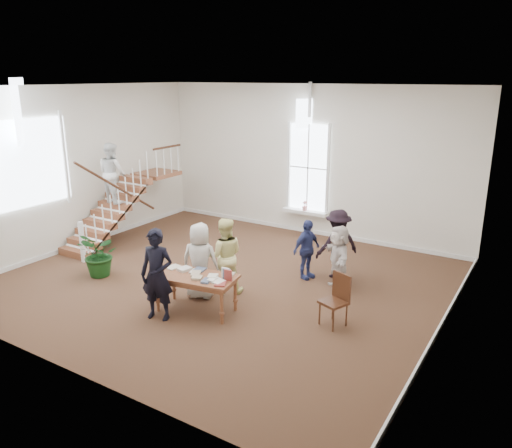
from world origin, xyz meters
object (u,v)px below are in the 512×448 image
Objects in this scene: police_officer at (157,275)px; elderly_woman at (200,261)px; person_yellow at (225,256)px; woman_cluster_c at (338,258)px; side_chair at (337,296)px; woman_cluster_a at (307,249)px; floor_plant at (100,255)px; library_table at (197,280)px; woman_cluster_b at (338,244)px.

police_officer reaches higher than elderly_woman.
police_officer is 1.26m from elderly_woman.
person_yellow reaches higher than woman_cluster_c.
side_chair is (3.05, 0.39, -0.26)m from elderly_woman.
elderly_woman is at bearing 162.12° from woman_cluster_a.
woman_cluster_a is at bearing 30.45° from floor_plant.
person_yellow is (0.30, 0.50, 0.02)m from elderly_woman.
police_officer reaches higher than woman_cluster_a.
person_yellow reaches higher than woman_cluster_a.
library_table is 3.29m from woman_cluster_c.
woman_cluster_c is 1.37× the size of floor_plant.
woman_cluster_c is at bearing 62.59° from woman_cluster_b.
elderly_woman reaches higher than woman_cluster_c.
library_table is at bearing -76.78° from woman_cluster_c.
floor_plant is at bearing 145.54° from police_officer.
woman_cluster_b is at bearing 44.52° from police_officer.
woman_cluster_a reaches higher than side_chair.
floor_plant is (-4.91, -2.99, -0.29)m from woman_cluster_b.
library_table is 1.11m from person_yellow.
person_yellow is 2.08m from woman_cluster_a.
woman_cluster_b is at bearing 31.29° from floor_plant.
library_table is at bearing 9.55° from woman_cluster_b.
woman_cluster_c is 5.72m from floor_plant.
woman_cluster_b is at bearing -36.56° from woman_cluster_a.
floor_plant is (-5.21, -2.34, -0.20)m from woman_cluster_c.
woman_cluster_a is at bearing 58.20° from library_table.
woman_cluster_b is (2.10, 2.64, -0.00)m from elderly_woman.
person_yellow is (0.40, 1.75, -0.07)m from police_officer.
woman_cluster_c is at bearing -159.17° from elderly_woman.
side_chair is (0.95, -2.25, -0.26)m from woman_cluster_b.
side_chair is at bearing 60.71° from woman_cluster_b.
police_officer is 1.11× the size of woman_cluster_b.
woman_cluster_c is at bearing 36.36° from police_officer.
person_yellow is 1.14× the size of woman_cluster_c.
person_yellow reaches higher than side_chair.
floor_plant is (-3.17, 0.25, -0.15)m from library_table.
person_yellow is at bearing 15.18° from floor_plant.
side_chair is at bearing 10.57° from library_table.
woman_cluster_b reaches higher than side_chair.
elderly_woman is 3.38m from woman_cluster_b.
person_yellow is at bearing 83.79° from library_table.
side_chair is (3.15, 1.64, -0.35)m from police_officer.
police_officer is 2.88m from floor_plant.
woman_cluster_b is at bearing -165.01° from person_yellow.
police_officer is at bearing 8.29° from woman_cluster_b.
floor_plant is at bearing 165.93° from library_table.
woman_cluster_b is at bearing 133.89° from side_chair.
woman_cluster_b reaches higher than woman_cluster_c.
person_yellow is 3.24m from floor_plant.
woman_cluster_c is (2.10, 1.49, -0.11)m from person_yellow.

